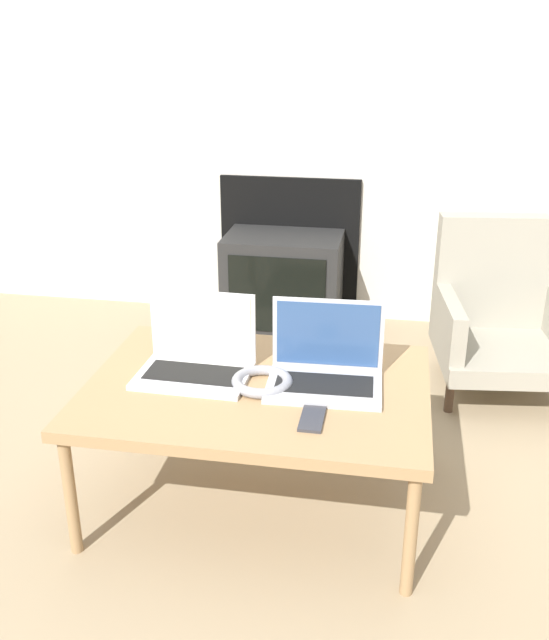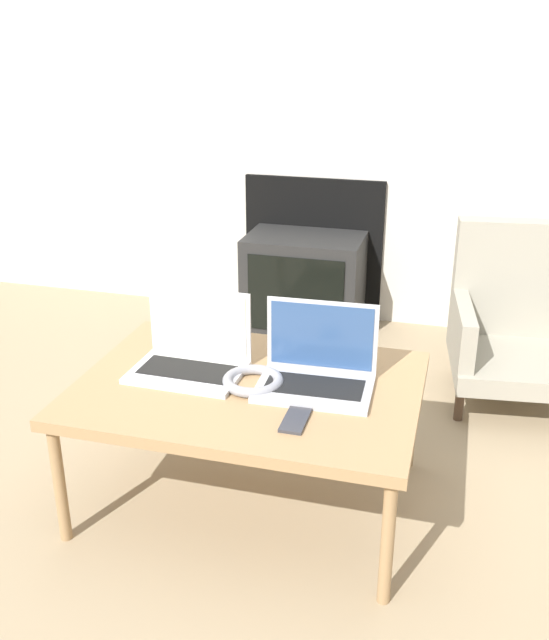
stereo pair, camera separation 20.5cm
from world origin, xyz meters
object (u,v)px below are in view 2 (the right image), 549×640
at_px(phone, 295,420).
at_px(armchair, 519,320).
at_px(headphones, 253,381).
at_px(laptop_left, 192,353).
at_px(laptop_right, 317,368).
at_px(tv, 304,283).

distance_m(phone, armchair, 1.38).
bearing_deg(phone, headphones, 135.28).
distance_m(laptop_left, armchair, 1.44).
bearing_deg(laptop_right, armchair, 54.26).
bearing_deg(phone, laptop_left, 149.42).
relative_size(laptop_right, phone, 2.58).
distance_m(laptop_left, laptop_right, 0.41).
height_order(tv, armchair, armchair).
bearing_deg(tv, laptop_left, -91.67).
xyz_separation_m(phone, tv, (-0.36, 1.64, -0.19)).
height_order(laptop_right, armchair, armchair).
relative_size(laptop_left, tv, 0.61).
height_order(laptop_left, tv, laptop_left).
xyz_separation_m(laptop_right, phone, (-0.01, -0.24, -0.05)).
bearing_deg(tv, phone, -77.67).
bearing_deg(phone, tv, 102.33).
height_order(laptop_left, laptop_right, same).
bearing_deg(armchair, laptop_left, -144.09).
relative_size(phone, armchair, 0.19).
xyz_separation_m(laptop_left, headphones, (0.22, -0.06, -0.04)).
relative_size(laptop_right, armchair, 0.50).
bearing_deg(armchair, phone, -125.23).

